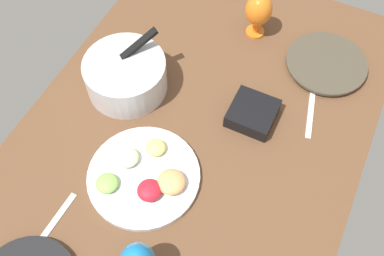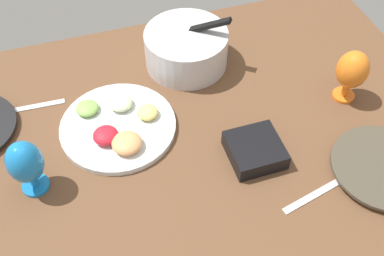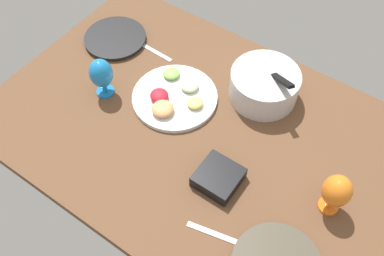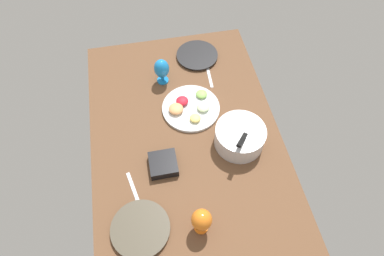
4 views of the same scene
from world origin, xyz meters
The scene contains 9 objects.
ground_plane centered at (0.00, 0.00, -2.00)cm, with size 160.00×104.00×4.00cm, color brown.
dinner_plate_left centered at (-59.00, 18.39, 1.05)cm, with size 26.97×26.97×2.02cm.
mixing_bowl centered at (9.43, 27.54, 6.51)cm, with size 26.68×26.68×18.75cm.
fruit_platter centered at (-17.90, 5.96, 1.59)cm, with size 33.53×33.53×5.40cm.
hurricane_glass_blue centered at (-42.59, -6.62, 10.34)cm, with size 9.09×9.09×17.22cm.
hurricane_glass_orange centered at (50.93, -2.08, 10.69)cm, with size 9.49×9.49×17.27cm.
square_bowl_black centered at (15.89, -14.73, 2.81)cm, with size 14.25×14.25×5.05cm.
fork_by_left_plate centered at (-40.37, 22.50, 0.30)cm, with size 18.00×1.80×0.60cm, color silver.
fork_by_right_plate centered at (25.02, -31.54, 0.30)cm, with size 18.00×1.80×0.60cm, color silver.
Camera 3 is at (49.24, -78.36, 130.53)cm, focal length 40.18 mm.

